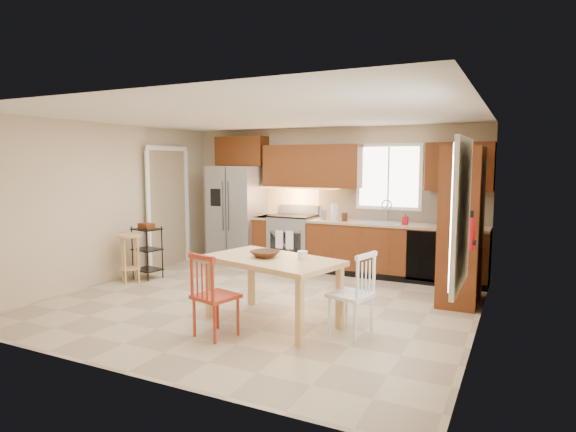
% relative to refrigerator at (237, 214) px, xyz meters
% --- Properties ---
extents(floor, '(5.50, 5.50, 0.00)m').
position_rel_refrigerator_xyz_m(floor, '(1.70, -2.12, -0.91)').
color(floor, tan).
rests_on(floor, ground).
extents(ceiling, '(5.50, 5.00, 0.02)m').
position_rel_refrigerator_xyz_m(ceiling, '(1.70, -2.12, 1.59)').
color(ceiling, silver).
rests_on(ceiling, ground).
extents(wall_back, '(5.50, 0.02, 2.50)m').
position_rel_refrigerator_xyz_m(wall_back, '(1.70, 0.38, 0.34)').
color(wall_back, '#CCB793').
rests_on(wall_back, ground).
extents(wall_front, '(5.50, 0.02, 2.50)m').
position_rel_refrigerator_xyz_m(wall_front, '(1.70, -4.62, 0.34)').
color(wall_front, '#CCB793').
rests_on(wall_front, ground).
extents(wall_left, '(0.02, 5.00, 2.50)m').
position_rel_refrigerator_xyz_m(wall_left, '(-1.05, -2.12, 0.34)').
color(wall_left, '#CCB793').
rests_on(wall_left, ground).
extents(wall_right, '(0.02, 5.00, 2.50)m').
position_rel_refrigerator_xyz_m(wall_right, '(4.45, -2.12, 0.34)').
color(wall_right, '#CCB793').
rests_on(wall_right, ground).
extents(refrigerator, '(0.92, 0.75, 1.82)m').
position_rel_refrigerator_xyz_m(refrigerator, '(0.00, 0.00, 0.00)').
color(refrigerator, gray).
rests_on(refrigerator, floor).
extents(range_stove, '(0.76, 0.63, 0.92)m').
position_rel_refrigerator_xyz_m(range_stove, '(1.15, 0.06, -0.45)').
color(range_stove, gray).
rests_on(range_stove, floor).
extents(base_cabinet_narrow, '(0.30, 0.60, 0.90)m').
position_rel_refrigerator_xyz_m(base_cabinet_narrow, '(0.60, 0.08, -0.46)').
color(base_cabinet_narrow, '#5E2B11').
rests_on(base_cabinet_narrow, floor).
extents(base_cabinet_run, '(2.92, 0.60, 0.90)m').
position_rel_refrigerator_xyz_m(base_cabinet_run, '(2.99, 0.08, -0.46)').
color(base_cabinet_run, '#5E2B11').
rests_on(base_cabinet_run, floor).
extents(dishwasher, '(0.60, 0.02, 0.78)m').
position_rel_refrigerator_xyz_m(dishwasher, '(3.55, -0.22, -0.46)').
color(dishwasher, black).
rests_on(dishwasher, floor).
extents(backsplash, '(2.92, 0.03, 0.55)m').
position_rel_refrigerator_xyz_m(backsplash, '(2.99, 0.36, 0.27)').
color(backsplash, beige).
rests_on(backsplash, wall_back).
extents(upper_over_fridge, '(1.00, 0.35, 0.55)m').
position_rel_refrigerator_xyz_m(upper_over_fridge, '(0.00, 0.20, 1.19)').
color(upper_over_fridge, '#55260E').
rests_on(upper_over_fridge, wall_back).
extents(upper_left_block, '(1.80, 0.35, 0.75)m').
position_rel_refrigerator_xyz_m(upper_left_block, '(1.45, 0.20, 0.92)').
color(upper_left_block, '#55260E').
rests_on(upper_left_block, wall_back).
extents(upper_right_block, '(1.00, 0.35, 0.75)m').
position_rel_refrigerator_xyz_m(upper_right_block, '(3.95, 0.20, 0.92)').
color(upper_right_block, '#55260E').
rests_on(upper_right_block, wall_back).
extents(window_back, '(1.12, 0.04, 1.12)m').
position_rel_refrigerator_xyz_m(window_back, '(2.80, 0.35, 0.74)').
color(window_back, white).
rests_on(window_back, wall_back).
extents(sink, '(0.62, 0.46, 0.16)m').
position_rel_refrigerator_xyz_m(sink, '(2.80, 0.08, -0.05)').
color(sink, gray).
rests_on(sink, base_cabinet_run).
extents(undercab_glow, '(1.60, 0.30, 0.01)m').
position_rel_refrigerator_xyz_m(undercab_glow, '(1.15, 0.17, 0.52)').
color(undercab_glow, '#FFBF66').
rests_on(undercab_glow, wall_back).
extents(soap_bottle, '(0.09, 0.09, 0.19)m').
position_rel_refrigerator_xyz_m(soap_bottle, '(3.18, -0.02, 0.09)').
color(soap_bottle, '#B70C15').
rests_on(soap_bottle, base_cabinet_run).
extents(paper_towel, '(0.12, 0.12, 0.28)m').
position_rel_refrigerator_xyz_m(paper_towel, '(1.95, 0.03, 0.13)').
color(paper_towel, white).
rests_on(paper_towel, base_cabinet_run).
extents(canister_steel, '(0.11, 0.11, 0.18)m').
position_rel_refrigerator_xyz_m(canister_steel, '(1.75, 0.03, 0.08)').
color(canister_steel, gray).
rests_on(canister_steel, base_cabinet_run).
extents(canister_wood, '(0.10, 0.10, 0.14)m').
position_rel_refrigerator_xyz_m(canister_wood, '(2.15, -0.00, 0.06)').
color(canister_wood, '#452812').
rests_on(canister_wood, base_cabinet_run).
extents(pantry, '(0.50, 0.95, 2.10)m').
position_rel_refrigerator_xyz_m(pantry, '(4.13, -0.93, 0.14)').
color(pantry, '#5E2B11').
rests_on(pantry, floor).
extents(fire_extinguisher, '(0.12, 0.12, 0.36)m').
position_rel_refrigerator_xyz_m(fire_extinguisher, '(4.33, -1.98, 0.19)').
color(fire_extinguisher, '#B70C15').
rests_on(fire_extinguisher, wall_right).
extents(window_right, '(0.04, 1.02, 1.32)m').
position_rel_refrigerator_xyz_m(window_right, '(4.38, -3.27, 0.54)').
color(window_right, white).
rests_on(window_right, wall_right).
extents(doorway, '(0.04, 0.95, 2.10)m').
position_rel_refrigerator_xyz_m(doorway, '(-0.97, -0.82, 0.14)').
color(doorway, '#8C7A59').
rests_on(doorway, wall_left).
extents(dining_table, '(1.74, 1.24, 0.77)m').
position_rel_refrigerator_xyz_m(dining_table, '(2.25, -2.81, -0.53)').
color(dining_table, tan).
rests_on(dining_table, floor).
extents(chair_red, '(0.53, 0.53, 0.92)m').
position_rel_refrigerator_xyz_m(chair_red, '(1.90, -3.46, -0.45)').
color(chair_red, maroon).
rests_on(chair_red, floor).
extents(chair_white, '(0.53, 0.53, 0.92)m').
position_rel_refrigerator_xyz_m(chair_white, '(3.20, -2.76, -0.45)').
color(chair_white, white).
rests_on(chair_white, floor).
extents(table_bowl, '(0.39, 0.39, 0.08)m').
position_rel_refrigerator_xyz_m(table_bowl, '(2.16, -2.81, -0.13)').
color(table_bowl, '#452812').
rests_on(table_bowl, dining_table).
extents(table_jar, '(0.14, 0.14, 0.14)m').
position_rel_refrigerator_xyz_m(table_jar, '(2.60, -2.71, -0.10)').
color(table_jar, white).
rests_on(table_jar, dining_table).
extents(bar_stool, '(0.46, 0.46, 0.77)m').
position_rel_refrigerator_xyz_m(bar_stool, '(-0.68, -2.08, -0.52)').
color(bar_stool, tan).
rests_on(bar_stool, floor).
extents(utility_cart, '(0.48, 0.41, 0.86)m').
position_rel_refrigerator_xyz_m(utility_cart, '(-0.63, -1.75, -0.48)').
color(utility_cart, black).
rests_on(utility_cart, floor).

